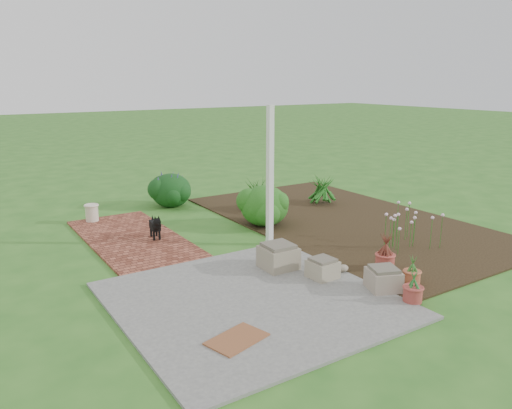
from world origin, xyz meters
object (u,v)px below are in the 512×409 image
black_dog (155,225)px  evergreen_shrub (264,205)px  stone_trough_near (383,280)px  cream_ceramic_urn (92,213)px

black_dog → evergreen_shrub: 2.26m
evergreen_shrub → stone_trough_near: bearing=-96.2°
black_dog → cream_ceramic_urn: (-0.67, 1.85, -0.09)m
stone_trough_near → black_dog: 4.33m
black_dog → cream_ceramic_urn: size_ratio=1.46×
cream_ceramic_urn → evergreen_shrub: evergreen_shrub is taller
stone_trough_near → evergreen_shrub: (0.39, 3.62, 0.27)m
black_dog → evergreen_shrub: bearing=1.5°
stone_trough_near → black_dog: (-1.84, 3.91, 0.12)m
stone_trough_near → black_dog: size_ratio=0.83×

